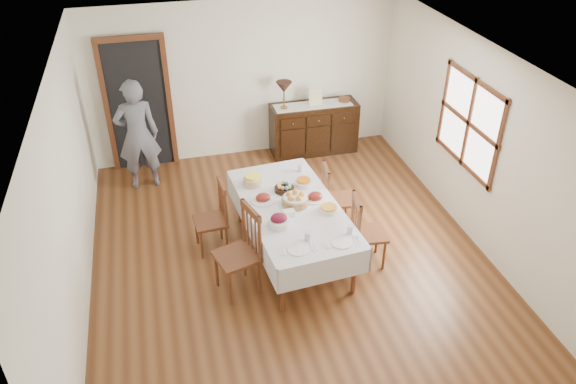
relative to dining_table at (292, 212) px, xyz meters
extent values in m
plane|color=brown|center=(-0.04, -0.06, -0.67)|extent=(6.00, 6.00, 0.00)
cube|color=silver|center=(-0.04, -0.06, 1.93)|extent=(5.00, 6.00, 0.02)
cube|color=white|center=(-0.04, 2.94, 0.63)|extent=(5.00, 0.02, 2.60)
cube|color=white|center=(-0.04, -3.06, 0.63)|extent=(5.00, 0.02, 2.60)
cube|color=white|center=(-2.54, -0.06, 0.63)|extent=(0.02, 6.00, 2.60)
cube|color=white|center=(2.46, -0.06, 0.63)|extent=(0.02, 6.00, 2.60)
cube|color=white|center=(2.45, 0.24, 0.83)|extent=(0.02, 1.30, 1.10)
cube|color=brown|center=(2.43, 0.24, 0.83)|extent=(0.03, 1.46, 1.26)
cube|color=black|center=(-1.74, 2.90, 0.38)|extent=(0.90, 0.06, 2.10)
cube|color=brown|center=(-1.74, 2.88, 0.38)|extent=(1.04, 0.08, 2.18)
cube|color=silver|center=(0.00, 0.00, 0.07)|extent=(1.27, 2.26, 0.04)
cylinder|color=brown|center=(-0.36, -0.97, -0.32)|extent=(0.06, 0.06, 0.70)
cylinder|color=brown|center=(0.52, -0.90, -0.32)|extent=(0.06, 0.06, 0.70)
cylinder|color=brown|center=(-0.52, 0.90, -0.32)|extent=(0.06, 0.06, 0.70)
cylinder|color=brown|center=(0.36, 0.97, -0.32)|extent=(0.06, 0.06, 0.70)
cube|color=silver|center=(-0.55, -0.05, -0.08)|extent=(0.21, 2.20, 0.34)
cube|color=silver|center=(0.55, 0.05, -0.08)|extent=(0.21, 2.20, 0.34)
cube|color=silver|center=(0.09, -1.09, -0.08)|extent=(1.12, 0.12, 0.34)
cube|color=silver|center=(-0.09, 1.09, -0.08)|extent=(1.12, 0.12, 0.34)
cube|color=brown|center=(-0.80, -0.49, -0.17)|extent=(0.58, 0.58, 0.04)
cylinder|color=brown|center=(-1.03, -0.37, -0.43)|extent=(0.04, 0.04, 0.48)
cylinder|color=brown|center=(-0.93, -0.73, -0.43)|extent=(0.04, 0.04, 0.48)
cylinder|color=brown|center=(-0.67, -0.26, -0.43)|extent=(0.04, 0.04, 0.48)
cylinder|color=brown|center=(-0.56, -0.62, -0.43)|extent=(0.04, 0.04, 0.48)
cylinder|color=brown|center=(-0.65, -0.24, 0.14)|extent=(0.04, 0.04, 0.62)
cylinder|color=brown|center=(-0.54, -0.63, 0.14)|extent=(0.04, 0.04, 0.62)
cube|color=brown|center=(-0.60, -0.43, 0.41)|extent=(0.17, 0.44, 0.09)
cylinder|color=brown|center=(-0.62, -0.34, 0.12)|extent=(0.02, 0.02, 0.51)
cylinder|color=brown|center=(-0.60, -0.43, 0.12)|extent=(0.02, 0.02, 0.51)
cylinder|color=brown|center=(-0.57, -0.53, 0.12)|extent=(0.02, 0.02, 0.51)
cube|color=brown|center=(-0.99, 0.38, -0.23)|extent=(0.44, 0.44, 0.04)
cylinder|color=brown|center=(-1.17, 0.53, -0.46)|extent=(0.03, 0.03, 0.42)
cylinder|color=brown|center=(-1.14, 0.20, -0.46)|extent=(0.03, 0.03, 0.42)
cylinder|color=brown|center=(-0.84, 0.56, -0.46)|extent=(0.03, 0.03, 0.42)
cylinder|color=brown|center=(-0.82, 0.23, -0.46)|extent=(0.03, 0.03, 0.42)
cylinder|color=brown|center=(-0.82, 0.57, 0.04)|extent=(0.04, 0.04, 0.54)
cylinder|color=brown|center=(-0.80, 0.22, 0.04)|extent=(0.04, 0.04, 0.54)
cube|color=brown|center=(-0.81, 0.40, 0.27)|extent=(0.07, 0.39, 0.08)
cylinder|color=brown|center=(-0.82, 0.48, 0.02)|extent=(0.02, 0.02, 0.45)
cylinder|color=brown|center=(-0.81, 0.40, 0.02)|extent=(0.02, 0.02, 0.45)
cylinder|color=brown|center=(-0.80, 0.31, 0.02)|extent=(0.02, 0.02, 0.45)
cube|color=brown|center=(0.90, -0.39, -0.23)|extent=(0.46, 0.46, 0.04)
cylinder|color=brown|center=(1.05, -0.57, -0.46)|extent=(0.04, 0.04, 0.42)
cylinder|color=brown|center=(1.08, -0.24, -0.46)|extent=(0.04, 0.04, 0.42)
cylinder|color=brown|center=(0.72, -0.53, -0.46)|extent=(0.04, 0.04, 0.42)
cylinder|color=brown|center=(0.75, -0.20, -0.46)|extent=(0.04, 0.04, 0.42)
cylinder|color=brown|center=(0.69, -0.54, 0.05)|extent=(0.04, 0.04, 0.55)
cylinder|color=brown|center=(0.73, -0.19, 0.05)|extent=(0.04, 0.04, 0.55)
cube|color=brown|center=(0.71, -0.37, 0.28)|extent=(0.08, 0.39, 0.08)
cylinder|color=brown|center=(0.70, -0.45, 0.03)|extent=(0.02, 0.02, 0.45)
cylinder|color=brown|center=(0.71, -0.37, 0.03)|extent=(0.02, 0.02, 0.45)
cylinder|color=brown|center=(0.72, -0.28, 0.03)|extent=(0.02, 0.02, 0.45)
cube|color=brown|center=(0.78, 0.46, -0.24)|extent=(0.44, 0.44, 0.04)
cylinder|color=brown|center=(0.92, 0.28, -0.46)|extent=(0.03, 0.03, 0.41)
cylinder|color=brown|center=(0.96, 0.60, -0.46)|extent=(0.03, 0.03, 0.41)
cylinder|color=brown|center=(0.60, 0.32, -0.46)|extent=(0.03, 0.03, 0.41)
cylinder|color=brown|center=(0.63, 0.64, -0.46)|extent=(0.03, 0.03, 0.41)
cylinder|color=brown|center=(0.58, 0.31, 0.03)|extent=(0.04, 0.04, 0.54)
cylinder|color=brown|center=(0.61, 0.65, 0.03)|extent=(0.04, 0.04, 0.54)
cube|color=brown|center=(0.60, 0.48, 0.26)|extent=(0.08, 0.38, 0.08)
cylinder|color=brown|center=(0.59, 0.40, 0.01)|extent=(0.02, 0.02, 0.44)
cylinder|color=brown|center=(0.60, 0.48, 0.01)|extent=(0.02, 0.02, 0.44)
cylinder|color=brown|center=(0.61, 0.57, 0.01)|extent=(0.02, 0.02, 0.44)
cube|color=black|center=(1.08, 2.66, -0.23)|extent=(1.46, 0.49, 0.87)
cube|color=black|center=(0.64, 2.40, 0.03)|extent=(0.41, 0.02, 0.17)
sphere|color=olive|center=(0.64, 2.38, 0.03)|extent=(0.03, 0.03, 0.03)
cube|color=black|center=(1.08, 2.40, 0.03)|extent=(0.41, 0.02, 0.17)
sphere|color=olive|center=(1.08, 2.38, 0.03)|extent=(0.03, 0.03, 0.03)
cube|color=black|center=(1.51, 2.40, 0.03)|extent=(0.41, 0.02, 0.17)
sphere|color=olive|center=(1.51, 2.38, 0.03)|extent=(0.03, 0.03, 0.03)
imported|color=slate|center=(-1.80, 2.23, 0.27)|extent=(0.62, 0.43, 1.87)
cylinder|color=olive|center=(0.05, 0.03, 0.14)|extent=(0.33, 0.33, 0.09)
cylinder|color=white|center=(0.05, 0.03, 0.19)|extent=(0.30, 0.30, 0.02)
sphere|color=orange|center=(0.13, 0.03, 0.22)|extent=(0.08, 0.08, 0.08)
sphere|color=orange|center=(0.07, 0.11, 0.22)|extent=(0.08, 0.08, 0.08)
sphere|color=orange|center=(-0.02, 0.08, 0.22)|extent=(0.08, 0.08, 0.08)
sphere|color=orange|center=(-0.02, -0.02, 0.22)|extent=(0.08, 0.08, 0.08)
sphere|color=orange|center=(0.07, -0.05, 0.22)|extent=(0.08, 0.08, 0.08)
cylinder|color=black|center=(-0.01, 0.36, 0.12)|extent=(0.26, 0.26, 0.06)
ellipsoid|color=pink|center=(0.06, 0.36, 0.17)|extent=(0.05, 0.05, 0.06)
ellipsoid|color=#62A4DC|center=(0.05, 0.41, 0.17)|extent=(0.05, 0.05, 0.06)
ellipsoid|color=#72C96E|center=(0.00, 0.43, 0.17)|extent=(0.05, 0.05, 0.06)
ellipsoid|color=yellow|center=(-0.04, 0.43, 0.17)|extent=(0.05, 0.05, 0.06)
ellipsoid|color=#DE91ED|center=(-0.07, 0.39, 0.17)|extent=(0.05, 0.05, 0.06)
ellipsoid|color=#FBFB5D|center=(-0.07, 0.34, 0.17)|extent=(0.05, 0.05, 0.06)
ellipsoid|color=pink|center=(-0.04, 0.30, 0.17)|extent=(0.05, 0.05, 0.06)
ellipsoid|color=#62A4DC|center=(0.00, 0.29, 0.17)|extent=(0.05, 0.05, 0.06)
ellipsoid|color=#72C96E|center=(0.05, 0.32, 0.17)|extent=(0.05, 0.05, 0.06)
cylinder|color=white|center=(-0.32, 0.22, 0.10)|extent=(0.33, 0.33, 0.02)
ellipsoid|color=maroon|center=(-0.32, 0.22, 0.13)|extent=(0.19, 0.16, 0.11)
cylinder|color=white|center=(0.33, 0.08, 0.10)|extent=(0.29, 0.29, 0.01)
ellipsoid|color=maroon|center=(0.33, 0.08, 0.13)|extent=(0.19, 0.16, 0.11)
cylinder|color=white|center=(-0.25, -0.36, 0.13)|extent=(0.26, 0.26, 0.08)
ellipsoid|color=#5B0F23|center=(-0.25, -0.36, 0.20)|extent=(0.20, 0.17, 0.11)
cylinder|color=white|center=(0.27, 0.43, 0.12)|extent=(0.23, 0.23, 0.07)
cylinder|color=orange|center=(0.27, 0.43, 0.17)|extent=(0.18, 0.18, 0.03)
cylinder|color=tan|center=(-0.38, 0.62, 0.14)|extent=(0.25, 0.25, 0.10)
cylinder|color=#FEF24A|center=(-0.38, 0.62, 0.21)|extent=(0.20, 0.20, 0.04)
cylinder|color=white|center=(0.41, -0.21, 0.11)|extent=(0.24, 0.24, 0.05)
cylinder|color=gold|center=(0.41, -0.21, 0.15)|extent=(0.20, 0.20, 0.02)
cube|color=white|center=(-0.09, -0.18, 0.13)|extent=(0.15, 0.10, 0.07)
cylinder|color=white|center=(-0.15, -0.86, 0.10)|extent=(0.25, 0.25, 0.01)
cube|color=white|center=(-0.32, -0.86, 0.09)|extent=(0.09, 0.13, 0.01)
cube|color=silver|center=(-0.32, -0.86, 0.10)|extent=(0.03, 0.16, 0.01)
cube|color=silver|center=(0.01, -0.86, 0.09)|extent=(0.03, 0.18, 0.01)
cube|color=silver|center=(0.05, -0.86, 0.09)|extent=(0.03, 0.14, 0.01)
cylinder|color=silver|center=(0.00, -0.71, 0.14)|extent=(0.07, 0.07, 0.10)
cylinder|color=white|center=(0.36, -0.86, 0.10)|extent=(0.25, 0.25, 0.01)
cube|color=white|center=(0.19, -0.86, 0.09)|extent=(0.09, 0.13, 0.01)
cube|color=silver|center=(0.19, -0.86, 0.10)|extent=(0.03, 0.16, 0.01)
cube|color=silver|center=(0.52, -0.86, 0.09)|extent=(0.03, 0.18, 0.01)
cube|color=silver|center=(0.56, -0.86, 0.09)|extent=(0.03, 0.14, 0.01)
cylinder|color=silver|center=(0.51, -0.71, 0.14)|extent=(0.07, 0.07, 0.10)
cylinder|color=silver|center=(-0.28, 0.73, 0.15)|extent=(0.07, 0.07, 0.11)
cylinder|color=silver|center=(0.33, 0.80, 0.15)|extent=(0.06, 0.06, 0.11)
cube|color=white|center=(1.04, 2.63, 0.21)|extent=(1.30, 0.35, 0.01)
cylinder|color=olive|center=(0.55, 2.62, 0.22)|extent=(0.12, 0.12, 0.03)
cylinder|color=olive|center=(0.55, 2.62, 0.36)|extent=(0.02, 0.02, 0.25)
cone|color=#3A211A|center=(0.55, 2.62, 0.58)|extent=(0.26, 0.26, 0.18)
cube|color=beige|center=(1.08, 2.63, 0.35)|extent=(0.22, 0.08, 0.28)
cylinder|color=brown|center=(1.60, 2.66, 0.24)|extent=(0.20, 0.20, 0.06)
camera|label=1|loc=(-1.47, -5.59, 4.00)|focal=35.00mm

